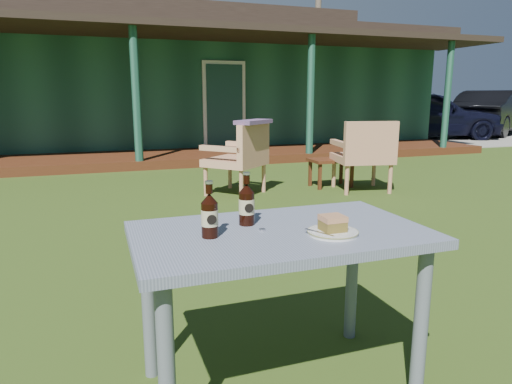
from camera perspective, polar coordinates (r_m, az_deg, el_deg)
name	(u,v)px	position (r m, az deg, el deg)	size (l,w,h in m)	color
ground	(200,263)	(3.57, -7.01, -8.85)	(80.00, 80.00, 0.00)	#334916
pavilion	(120,82)	(12.68, -16.66, 12.98)	(15.80, 8.30, 3.45)	#1C4A38
gravel_strip	(461,136)	(16.29, 24.29, 6.45)	(9.00, 6.00, 0.02)	gray
tree_mid	(173,17)	(22.36, -10.28, 20.70)	(0.28, 0.28, 9.50)	brown
tree_right	(318,3)	(23.08, 7.81, 22.38)	(0.28, 0.28, 11.00)	brown
car_near	(426,115)	(14.75, 20.43, 9.07)	(1.70, 4.23, 1.44)	black
car_far	(494,113)	(17.21, 27.58, 8.77)	(1.52, 4.37, 1.44)	black
cafe_table	(280,253)	(1.92, 3.00, -7.64)	(1.20, 0.70, 0.72)	slate
plate	(333,232)	(1.85, 9.56, -4.98)	(0.20, 0.20, 0.01)	silver
cake_slice	(333,223)	(1.84, 9.56, -3.84)	(0.09, 0.09, 0.06)	brown
fork	(319,233)	(1.81, 7.91, -5.05)	(0.01, 0.14, 0.00)	silver
cola_bottle_near	(247,204)	(1.94, -1.18, -1.50)	(0.07, 0.07, 0.23)	black
cola_bottle_far	(210,215)	(1.78, -5.82, -2.87)	(0.07, 0.07, 0.22)	black
bottle_cap	(262,230)	(1.87, 0.78, -4.75)	(0.03, 0.03, 0.01)	silver
armchair_left	(241,155)	(5.87, -1.88, 4.63)	(0.93, 0.93, 0.92)	tan
armchair_right	(365,152)	(6.23, 13.44, 4.87)	(0.81, 0.78, 0.95)	tan
floral_throw	(254,122)	(5.73, -0.30, 8.77)	(0.60, 0.23, 0.05)	#62466E
side_table	(331,163)	(6.51, 9.38, 3.62)	(0.60, 0.40, 0.40)	#482211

